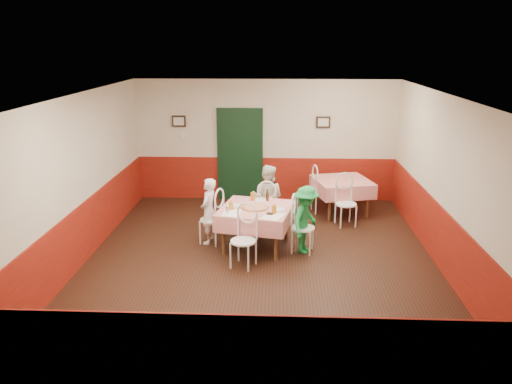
{
  "coord_description": "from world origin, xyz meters",
  "views": [
    {
      "loc": [
        0.29,
        -7.87,
        3.61
      ],
      "look_at": [
        -0.09,
        0.57,
        1.05
      ],
      "focal_mm": 35.0,
      "sensor_mm": 36.0,
      "label": 1
    }
  ],
  "objects_px": {
    "second_table": "(342,197)",
    "beer_bottle": "(267,196)",
    "main_table": "(256,228)",
    "glass_c": "(253,197)",
    "chair_second_b": "(346,204)",
    "glass_a": "(231,206)",
    "wallet": "(270,214)",
    "chair_left": "(211,220)",
    "diner_right": "(306,220)",
    "chair_right": "(303,228)",
    "chair_near": "(243,241)",
    "pizza": "(255,207)",
    "glass_b": "(274,210)",
    "chair_far": "(267,209)",
    "chair_second_a": "(307,193)",
    "diner_left": "(209,211)",
    "diner_far": "(267,198)"
  },
  "relations": [
    {
      "from": "main_table",
      "to": "glass_a",
      "type": "height_order",
      "value": "glass_a"
    },
    {
      "from": "chair_near",
      "to": "glass_a",
      "type": "xyz_separation_m",
      "value": [
        -0.26,
        0.69,
        0.38
      ]
    },
    {
      "from": "diner_left",
      "to": "glass_c",
      "type": "bearing_deg",
      "value": 118.88
    },
    {
      "from": "chair_near",
      "to": "diner_left",
      "type": "distance_m",
      "value": 1.25
    },
    {
      "from": "chair_near",
      "to": "chair_second_a",
      "type": "height_order",
      "value": "same"
    },
    {
      "from": "second_table",
      "to": "wallet",
      "type": "distance_m",
      "value": 2.79
    },
    {
      "from": "beer_bottle",
      "to": "second_table",
      "type": "bearing_deg",
      "value": 44.98
    },
    {
      "from": "glass_a",
      "to": "chair_second_b",
      "type": "bearing_deg",
      "value": 31.5
    },
    {
      "from": "chair_left",
      "to": "chair_near",
      "type": "distance_m",
      "value": 1.2
    },
    {
      "from": "glass_c",
      "to": "wallet",
      "type": "xyz_separation_m",
      "value": [
        0.34,
        -0.76,
        -0.06
      ]
    },
    {
      "from": "chair_left",
      "to": "glass_c",
      "type": "xyz_separation_m",
      "value": [
        0.75,
        0.24,
        0.38
      ]
    },
    {
      "from": "wallet",
      "to": "diner_far",
      "type": "xyz_separation_m",
      "value": [
        -0.07,
        1.23,
        -0.11
      ]
    },
    {
      "from": "glass_a",
      "to": "wallet",
      "type": "distance_m",
      "value": 0.72
    },
    {
      "from": "chair_far",
      "to": "chair_second_a",
      "type": "relative_size",
      "value": 1.0
    },
    {
      "from": "pizza",
      "to": "beer_bottle",
      "type": "height_order",
      "value": "beer_bottle"
    },
    {
      "from": "chair_right",
      "to": "chair_near",
      "type": "height_order",
      "value": "same"
    },
    {
      "from": "diner_left",
      "to": "chair_far",
      "type": "bearing_deg",
      "value": 134.3
    },
    {
      "from": "glass_a",
      "to": "chair_right",
      "type": "bearing_deg",
      "value": -1.53
    },
    {
      "from": "chair_right",
      "to": "glass_c",
      "type": "relative_size",
      "value": 6.08
    },
    {
      "from": "main_table",
      "to": "diner_left",
      "type": "relative_size",
      "value": 0.99
    },
    {
      "from": "pizza",
      "to": "glass_b",
      "type": "bearing_deg",
      "value": -40.42
    },
    {
      "from": "main_table",
      "to": "chair_far",
      "type": "relative_size",
      "value": 1.36
    },
    {
      "from": "chair_far",
      "to": "chair_second_b",
      "type": "bearing_deg",
      "value": -167.24
    },
    {
      "from": "second_table",
      "to": "pizza",
      "type": "bearing_deg",
      "value": -131.84
    },
    {
      "from": "chair_left",
      "to": "diner_right",
      "type": "height_order",
      "value": "diner_right"
    },
    {
      "from": "pizza",
      "to": "beer_bottle",
      "type": "bearing_deg",
      "value": 63.61
    },
    {
      "from": "second_table",
      "to": "chair_second_a",
      "type": "bearing_deg",
      "value": 180.0
    },
    {
      "from": "main_table",
      "to": "glass_c",
      "type": "distance_m",
      "value": 0.62
    },
    {
      "from": "glass_b",
      "to": "diner_right",
      "type": "height_order",
      "value": "diner_right"
    },
    {
      "from": "second_table",
      "to": "glass_b",
      "type": "distance_m",
      "value": 2.74
    },
    {
      "from": "second_table",
      "to": "chair_second_b",
      "type": "distance_m",
      "value": 0.75
    },
    {
      "from": "second_table",
      "to": "beer_bottle",
      "type": "relative_size",
      "value": 5.75
    },
    {
      "from": "chair_near",
      "to": "glass_c",
      "type": "distance_m",
      "value": 1.31
    },
    {
      "from": "glass_a",
      "to": "diner_left",
      "type": "distance_m",
      "value": 0.59
    },
    {
      "from": "second_table",
      "to": "pizza",
      "type": "relative_size",
      "value": 2.43
    },
    {
      "from": "second_table",
      "to": "diner_left",
      "type": "height_order",
      "value": "diner_left"
    },
    {
      "from": "glass_a",
      "to": "diner_far",
      "type": "height_order",
      "value": "diner_far"
    },
    {
      "from": "glass_a",
      "to": "main_table",
      "type": "bearing_deg",
      "value": 17.77
    },
    {
      "from": "second_table",
      "to": "beer_bottle",
      "type": "height_order",
      "value": "beer_bottle"
    },
    {
      "from": "chair_near",
      "to": "glass_b",
      "type": "distance_m",
      "value": 0.81
    },
    {
      "from": "chair_far",
      "to": "chair_second_b",
      "type": "height_order",
      "value": "same"
    },
    {
      "from": "glass_c",
      "to": "beer_bottle",
      "type": "distance_m",
      "value": 0.28
    },
    {
      "from": "beer_bottle",
      "to": "diner_far",
      "type": "distance_m",
      "value": 0.53
    },
    {
      "from": "chair_far",
      "to": "chair_second_a",
      "type": "xyz_separation_m",
      "value": [
        0.85,
        1.13,
        0.0
      ]
    },
    {
      "from": "diner_far",
      "to": "second_table",
      "type": "bearing_deg",
      "value": -127.95
    },
    {
      "from": "main_table",
      "to": "chair_left",
      "type": "distance_m",
      "value": 0.85
    },
    {
      "from": "chair_far",
      "to": "chair_near",
      "type": "relative_size",
      "value": 1.0
    },
    {
      "from": "chair_second_b",
      "to": "wallet",
      "type": "distance_m",
      "value": 2.2
    },
    {
      "from": "chair_right",
      "to": "diner_left",
      "type": "relative_size",
      "value": 0.73
    },
    {
      "from": "chair_second_a",
      "to": "glass_b",
      "type": "xyz_separation_m",
      "value": [
        -0.7,
        -2.28,
        0.39
      ]
    }
  ]
}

